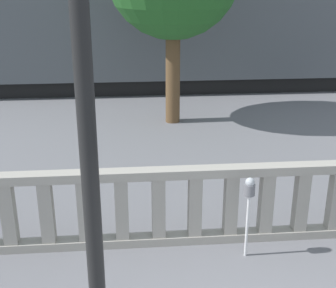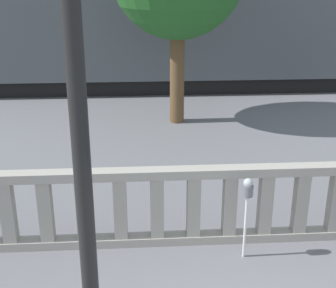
{
  "view_description": "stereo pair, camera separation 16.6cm",
  "coord_description": "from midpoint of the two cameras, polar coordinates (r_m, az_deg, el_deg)",
  "views": [
    {
      "loc": [
        -1.55,
        -2.97,
        4.07
      ],
      "look_at": [
        -0.89,
        4.4,
        1.29
      ],
      "focal_mm": 50.0,
      "sensor_mm": 36.0,
      "label": 1
    },
    {
      "loc": [
        -1.38,
        -2.98,
        4.07
      ],
      "look_at": [
        -0.89,
        4.4,
        1.29
      ],
      "focal_mm": 50.0,
      "sensor_mm": 36.0,
      "label": 2
    }
  ],
  "objects": [
    {
      "name": "lamppost",
      "position": [
        4.27,
        -11.53,
        10.43
      ],
      "size": [
        0.4,
        0.4,
        6.18
      ],
      "color": "black",
      "rests_on": "ground"
    },
    {
      "name": "train_far",
      "position": [
        32.88,
        5.58,
        16.35
      ],
      "size": [
        28.81,
        2.67,
        3.83
      ],
      "color": "black",
      "rests_on": "ground"
    },
    {
      "name": "train_near",
      "position": [
        17.28,
        -18.99,
        12.87
      ],
      "size": [
        26.49,
        2.78,
        4.58
      ],
      "color": "black",
      "rests_on": "ground"
    },
    {
      "name": "parking_meter",
      "position": [
        6.85,
        9.17,
        -6.12
      ],
      "size": [
        0.16,
        0.16,
        1.29
      ],
      "color": "silver",
      "rests_on": "ground"
    },
    {
      "name": "balustrade",
      "position": [
        7.38,
        7.0,
        -7.3
      ],
      "size": [
        12.95,
        0.24,
        1.27
      ],
      "color": "#9E998E",
      "rests_on": "ground"
    }
  ]
}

